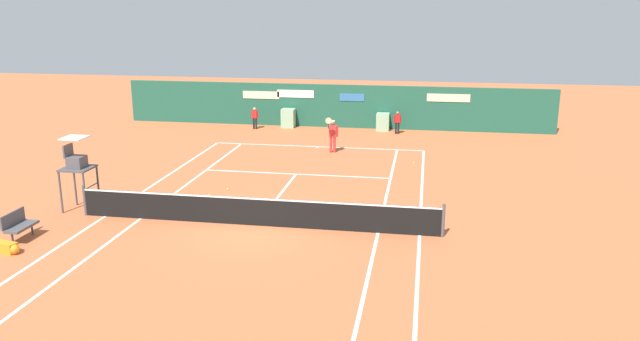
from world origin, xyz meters
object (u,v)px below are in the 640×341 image
player_on_baseline (333,133)px  tennis_ball_mid_court (209,195)px  equipment_bag (7,248)px  tennis_ball_by_sideline (414,163)px  umpire_chair (77,164)px  ball_kid_left_post (255,117)px  tennis_ball_near_service_line (228,189)px  ball_kid_right_post (397,121)px  player_bench (18,224)px

player_on_baseline → tennis_ball_mid_court: player_on_baseline is taller
equipment_bag → tennis_ball_mid_court: 7.40m
player_on_baseline → tennis_ball_by_sideline: size_ratio=26.71×
umpire_chair → player_on_baseline: bearing=143.6°
tennis_ball_mid_court → umpire_chair: bearing=-149.7°
ball_kid_left_post → tennis_ball_near_service_line: 12.17m
umpire_chair → equipment_bag: bearing=-0.4°
tennis_ball_by_sideline → tennis_ball_mid_court: (-7.47, -6.22, 0.00)m
ball_kid_right_post → umpire_chair: bearing=44.9°
tennis_ball_near_service_line → ball_kid_left_post: bearing=100.6°
umpire_chair → ball_kid_left_post: umpire_chair is taller
player_bench → tennis_ball_near_service_line: (4.66, 6.11, -0.47)m
tennis_ball_mid_court → tennis_ball_near_service_line: bearing=63.4°
equipment_bag → ball_kid_right_post: ball_kid_right_post is taller
player_on_baseline → ball_kid_right_post: bearing=-130.3°
ball_kid_left_post → equipment_bag: bearing=87.1°
ball_kid_right_post → tennis_ball_near_service_line: (-5.93, -11.94, -0.69)m
player_bench → ball_kid_right_post: size_ratio=0.88×
tennis_ball_near_service_line → tennis_ball_mid_court: size_ratio=1.00×
umpire_chair → tennis_ball_by_sideline: (11.37, 8.51, -1.62)m
umpire_chair → tennis_ball_by_sideline: umpire_chair is taller
ball_kid_right_post → tennis_ball_by_sideline: ball_kid_right_post is taller
equipment_bag → tennis_ball_mid_court: bearing=57.9°
ball_kid_right_post → tennis_ball_near_service_line: bearing=52.7°
player_bench → ball_kid_right_post: (10.59, 18.05, 0.22)m
umpire_chair → ball_kid_left_post: (2.11, 15.09, -0.93)m
player_on_baseline → tennis_ball_near_service_line: (-3.07, -6.90, -0.92)m
player_on_baseline → ball_kid_right_post: size_ratio=1.44×
tennis_ball_by_sideline → tennis_ball_mid_court: same height
tennis_ball_near_service_line → umpire_chair: bearing=-144.0°
player_on_baseline → tennis_ball_by_sideline: 4.35m
equipment_bag → player_on_baseline: (7.44, 14.04, 0.80)m
player_bench → equipment_bag: bearing=16.1°
ball_kid_right_post → tennis_ball_mid_court: (-6.37, -12.81, -0.69)m
ball_kid_left_post → tennis_ball_near_service_line: ball_kid_left_post is taller
ball_kid_left_post → tennis_ball_by_sideline: size_ratio=18.52×
player_on_baseline → ball_kid_left_post: bearing=-54.3°
equipment_bag → tennis_ball_by_sideline: 16.91m
tennis_ball_near_service_line → equipment_bag: bearing=-121.5°
player_on_baseline → tennis_ball_mid_court: size_ratio=26.71×
player_bench → ball_kid_left_post: size_ratio=0.88×
equipment_bag → tennis_ball_by_sideline: (11.40, 12.49, -0.13)m
player_on_baseline → player_bench: bearing=48.5°
ball_kid_right_post → ball_kid_left_post: bearing=-10.8°
umpire_chair → equipment_bag: (-0.03, -3.98, -1.50)m
equipment_bag → tennis_ball_mid_court: size_ratio=13.99×
ball_kid_right_post → tennis_ball_near_service_line: ball_kid_right_post is taller
ball_kid_left_post → player_bench: bearing=85.8°
player_bench → tennis_ball_near_service_line: player_bench is taller
tennis_ball_mid_court → player_on_baseline: bearing=65.7°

